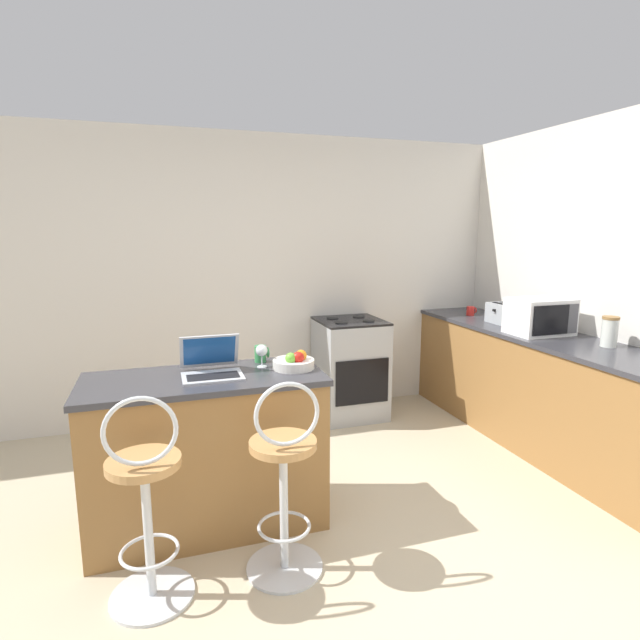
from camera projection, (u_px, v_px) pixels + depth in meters
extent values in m
plane|color=#BCAD8E|center=(330.00, 582.00, 2.51)|extent=(20.00, 20.00, 0.00)
cube|color=silver|center=(242.00, 279.00, 4.59)|extent=(12.00, 0.06, 2.60)
cube|color=olive|center=(207.00, 455.00, 2.93)|extent=(1.33, 0.57, 0.89)
cube|color=#333338|center=(204.00, 379.00, 2.85)|extent=(1.36, 0.60, 0.03)
cube|color=olive|center=(546.00, 394.00, 4.00)|extent=(0.63, 2.95, 0.89)
cube|color=#333338|center=(551.00, 338.00, 3.92)|extent=(0.66, 2.98, 0.03)
cylinder|color=silver|center=(153.00, 595.00, 2.41)|extent=(0.40, 0.40, 0.02)
cylinder|color=silver|center=(148.00, 531.00, 2.35)|extent=(0.04, 0.04, 0.67)
torus|color=silver|center=(150.00, 551.00, 2.37)|extent=(0.28, 0.28, 0.02)
cylinder|color=#B7844C|center=(144.00, 463.00, 2.29)|extent=(0.34, 0.34, 0.04)
torus|color=silver|center=(140.00, 431.00, 2.17)|extent=(0.32, 0.02, 0.32)
cylinder|color=silver|center=(285.00, 567.00, 2.61)|extent=(0.40, 0.40, 0.02)
cylinder|color=silver|center=(284.00, 508.00, 2.55)|extent=(0.04, 0.04, 0.67)
torus|color=silver|center=(284.00, 526.00, 2.57)|extent=(0.28, 0.28, 0.02)
cylinder|color=#B7844C|center=(283.00, 444.00, 2.49)|extent=(0.34, 0.34, 0.04)
torus|color=silver|center=(287.00, 414.00, 2.37)|extent=(0.32, 0.02, 0.32)
cube|color=#B7BABF|center=(213.00, 376.00, 2.83)|extent=(0.34, 0.24, 0.01)
cube|color=black|center=(213.00, 376.00, 2.81)|extent=(0.29, 0.13, 0.00)
cube|color=#B7BABF|center=(209.00, 351.00, 2.94)|extent=(0.34, 0.11, 0.21)
cube|color=#19478C|center=(210.00, 351.00, 2.93)|extent=(0.30, 0.09, 0.18)
cube|color=white|center=(540.00, 316.00, 3.97)|extent=(0.47, 0.32, 0.29)
cube|color=black|center=(551.00, 320.00, 3.81)|extent=(0.33, 0.01, 0.23)
cube|color=#4C4C51|center=(573.00, 319.00, 3.87)|extent=(0.09, 0.01, 0.23)
cube|color=#9EA3A8|center=(504.00, 314.00, 4.43)|extent=(0.20, 0.29, 0.18)
cube|color=black|center=(501.00, 304.00, 4.40)|extent=(0.04, 0.20, 0.00)
cube|color=black|center=(509.00, 303.00, 4.43)|extent=(0.04, 0.20, 0.00)
cube|color=black|center=(494.00, 310.00, 4.39)|extent=(0.02, 0.02, 0.02)
cube|color=#9EA3A8|center=(350.00, 369.00, 4.70)|extent=(0.59, 0.60, 0.90)
cube|color=black|center=(362.00, 382.00, 4.42)|extent=(0.50, 0.01, 0.41)
cube|color=black|center=(350.00, 321.00, 4.62)|extent=(0.59, 0.60, 0.02)
cylinder|color=black|center=(341.00, 323.00, 4.46)|extent=(0.11, 0.11, 0.01)
cylinder|color=black|center=(369.00, 321.00, 4.54)|extent=(0.11, 0.11, 0.01)
cylinder|color=black|center=(333.00, 318.00, 4.69)|extent=(0.11, 0.11, 0.01)
cylinder|color=black|center=(359.00, 317.00, 4.77)|extent=(0.11, 0.11, 0.01)
cylinder|color=silver|center=(262.00, 367.00, 3.04)|extent=(0.06, 0.06, 0.00)
cylinder|color=silver|center=(262.00, 361.00, 3.03)|extent=(0.01, 0.01, 0.07)
sphere|color=silver|center=(262.00, 350.00, 3.02)|extent=(0.07, 0.07, 0.07)
cylinder|color=silver|center=(609.00, 333.00, 3.55)|extent=(0.11, 0.11, 0.20)
cylinder|color=olive|center=(611.00, 318.00, 3.53)|extent=(0.11, 0.11, 0.02)
cylinder|color=silver|center=(294.00, 364.00, 3.01)|extent=(0.25, 0.25, 0.05)
sphere|color=red|center=(298.00, 358.00, 2.96)|extent=(0.07, 0.07, 0.07)
sphere|color=orange|center=(301.00, 355.00, 3.02)|extent=(0.07, 0.07, 0.07)
sphere|color=#66B233|center=(291.00, 358.00, 2.95)|extent=(0.07, 0.07, 0.07)
cylinder|color=red|center=(470.00, 311.00, 4.85)|extent=(0.08, 0.08, 0.09)
torus|color=red|center=(475.00, 310.00, 4.87)|extent=(0.01, 0.06, 0.06)
cylinder|color=#338447|center=(260.00, 354.00, 3.15)|extent=(0.07, 0.07, 0.10)
torus|color=#338447|center=(268.00, 352.00, 3.16)|extent=(0.01, 0.07, 0.07)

